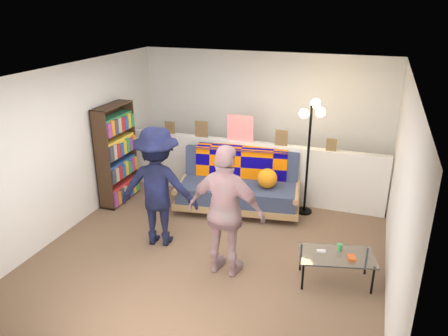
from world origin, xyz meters
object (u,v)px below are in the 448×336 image
Objects in this scene: futon_sofa at (240,186)px; coffee_table at (337,257)px; person_right at (226,212)px; floor_lamp at (311,135)px; person_left at (158,187)px; bookshelf at (117,157)px.

coffee_table is (1.71, -1.53, -0.04)m from futon_sofa.
coffee_table is at bearing -164.86° from person_right.
floor_lamp is at bearing 110.49° from coffee_table.
futon_sofa is at bearing -167.35° from floor_lamp.
coffee_table is at bearing -41.82° from futon_sofa.
floor_lamp is 2.45m from person_left.
futon_sofa is at bearing 10.52° from bookshelf.
floor_lamp reaches higher than person_left.
futon_sofa is 1.24× the size of person_left.
futon_sofa reaches higher than coffee_table.
coffee_table is 2.50m from person_left.
bookshelf is 3.19m from floor_lamp.
person_right is (0.38, -1.77, 0.45)m from futon_sofa.
floor_lamp is 1.09× the size of person_left.
bookshelf is at bearing -169.48° from futon_sofa.
floor_lamp reaches higher than coffee_table.
person_left reaches higher than bookshelf.
floor_lamp is 1.09× the size of person_right.
person_left is (1.29, -1.00, 0.07)m from bookshelf.
bookshelf is 1.64m from person_left.
futon_sofa is at bearing -127.87° from person_left.
person_left is (-2.45, 0.15, 0.49)m from coffee_table.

